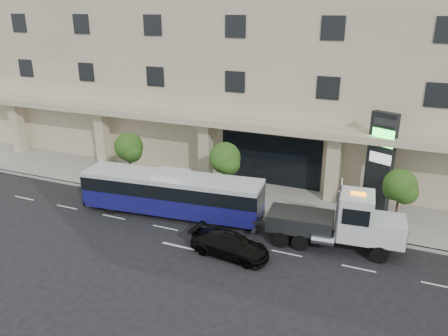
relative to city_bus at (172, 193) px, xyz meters
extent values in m
plane|color=black|center=(4.56, -0.45, -1.59)|extent=(120.00, 120.00, 0.00)
cube|color=gray|center=(4.56, 4.55, -1.51)|extent=(120.00, 6.00, 0.15)
cube|color=gray|center=(4.56, 1.55, -1.51)|extent=(120.00, 0.30, 0.15)
cube|color=tan|center=(4.56, 15.05, 8.41)|extent=(60.00, 15.00, 20.00)
cube|color=tan|center=(4.56, 6.35, 3.61)|extent=(60.00, 2.80, 0.50)
cube|color=black|center=(4.56, 7.52, 0.56)|extent=(8.00, 0.12, 4.00)
cube|color=tan|center=(-20.44, 6.35, 1.01)|extent=(0.90, 0.90, 4.90)
cube|color=tan|center=(-10.44, 6.35, 1.01)|extent=(0.90, 0.90, 4.90)
cube|color=tan|center=(-0.44, 6.35, 1.01)|extent=(0.90, 0.90, 4.90)
cube|color=tan|center=(9.56, 6.35, 1.01)|extent=(0.90, 0.90, 4.90)
cylinder|color=#422B19|center=(-5.44, 3.15, -0.04)|extent=(0.14, 0.14, 2.80)
sphere|color=#163C11|center=(-5.44, 3.15, 1.68)|extent=(2.20, 2.20, 2.20)
sphere|color=#163C11|center=(-5.09, 2.95, 1.36)|extent=(1.65, 1.65, 1.65)
sphere|color=#163C11|center=(-5.74, 3.35, 1.28)|extent=(1.54, 1.54, 1.54)
cylinder|color=#422B19|center=(2.56, 3.15, 0.03)|extent=(0.14, 0.14, 2.94)
sphere|color=#163C11|center=(2.56, 3.15, 1.84)|extent=(2.20, 2.20, 2.20)
sphere|color=#163C11|center=(2.91, 2.95, 1.50)|extent=(1.65, 1.65, 1.65)
sphere|color=#163C11|center=(2.26, 3.35, 1.42)|extent=(1.54, 1.54, 1.54)
cylinder|color=#422B19|center=(14.06, 3.15, -0.07)|extent=(0.14, 0.14, 2.73)
sphere|color=#163C11|center=(14.06, 3.15, 1.61)|extent=(2.00, 2.00, 2.00)
sphere|color=#163C11|center=(14.41, 2.95, 1.29)|extent=(1.50, 1.50, 1.50)
sphere|color=#163C11|center=(13.76, 3.35, 1.22)|extent=(1.40, 1.40, 1.40)
cylinder|color=black|center=(-3.95, -1.49, -1.07)|extent=(1.05, 0.41, 1.02)
cylinder|color=black|center=(-4.17, 0.65, -1.07)|extent=(1.05, 0.41, 1.02)
cylinder|color=black|center=(3.37, -0.73, -1.07)|extent=(1.05, 0.41, 1.02)
cylinder|color=black|center=(3.15, 1.41, -1.07)|extent=(1.05, 0.41, 1.02)
cube|color=navy|center=(0.01, 0.00, -0.61)|extent=(12.46, 3.81, 1.23)
cube|color=black|center=(0.01, 0.00, 0.46)|extent=(12.47, 3.85, 0.92)
cube|color=silver|center=(0.01, 0.00, 1.07)|extent=(12.46, 3.81, 0.31)
cube|color=silver|center=(0.01, 0.00, 1.38)|extent=(2.41, 1.86, 0.31)
cube|color=#2D3033|center=(-6.04, -0.63, -1.13)|extent=(0.40, 2.56, 0.31)
cube|color=#2D3033|center=(6.06, 0.63, -1.13)|extent=(0.40, 2.56, 0.31)
cube|color=#2D3033|center=(10.83, -0.16, -0.86)|extent=(7.72, 1.56, 0.36)
cube|color=silver|center=(13.75, 0.09, -0.01)|extent=(1.98, 2.23, 1.35)
cube|color=silver|center=(14.65, 0.17, -0.01)|extent=(0.24, 1.81, 1.08)
cube|color=silver|center=(11.96, -0.06, 0.63)|extent=(1.99, 2.40, 2.62)
cube|color=black|center=(12.81, 0.01, 1.03)|extent=(0.27, 1.99, 1.08)
cylinder|color=silver|center=(11.05, -1.14, 0.85)|extent=(0.18, 0.18, 3.07)
cylinder|color=silver|center=(10.88, 0.84, 0.85)|extent=(0.18, 0.18, 3.07)
cube|color=#2D3033|center=(8.90, -0.33, -0.19)|extent=(3.97, 2.49, 0.99)
cube|color=#2D3033|center=(6.74, -0.52, -0.73)|extent=(1.46, 0.38, 0.20)
cube|color=#2D3033|center=(6.20, -0.56, -1.09)|extent=(0.37, 1.64, 0.16)
cube|color=orange|center=(11.96, -0.06, 1.98)|extent=(0.84, 0.39, 0.13)
cylinder|color=black|center=(13.48, -0.88, -1.09)|extent=(1.01, 0.37, 0.99)
cylinder|color=black|center=(13.31, 1.01, -1.09)|extent=(1.01, 0.37, 0.99)
cylinder|color=black|center=(9.16, -1.26, -1.09)|extent=(1.01, 0.37, 0.99)
cylinder|color=black|center=(9.00, 0.63, -1.09)|extent=(1.01, 0.37, 0.99)
cylinder|color=black|center=(7.99, -1.36, -1.09)|extent=(1.01, 0.37, 0.99)
cylinder|color=black|center=(7.83, 0.53, -1.09)|extent=(1.01, 0.37, 0.99)
imported|color=black|center=(5.60, -3.36, -0.91)|extent=(4.78, 2.31, 1.34)
cube|color=black|center=(12.65, 5.61, 2.01)|extent=(1.80, 1.24, 6.89)
cube|color=#29F83A|center=(12.65, 5.29, 3.84)|extent=(1.38, 0.67, 1.15)
cube|color=silver|center=(12.65, 5.29, 2.47)|extent=(1.38, 0.67, 0.69)
cube|color=#262628|center=(12.65, 5.29, 4.88)|extent=(1.38, 0.67, 0.46)
camera|label=1|loc=(13.73, -23.46, 11.62)|focal=35.00mm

